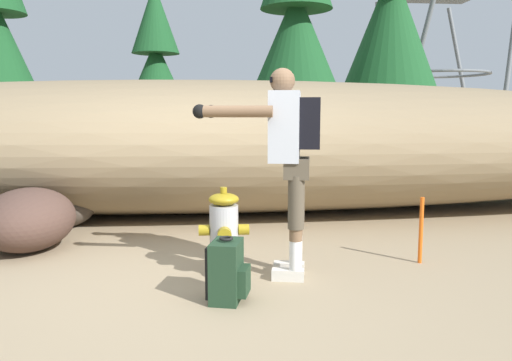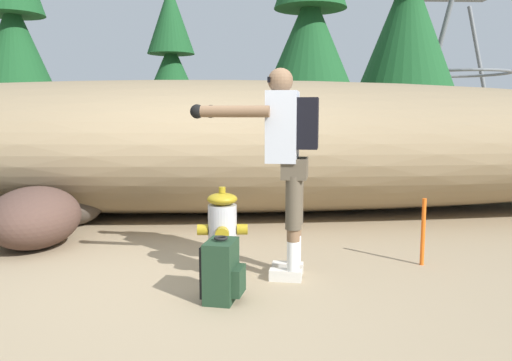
{
  "view_description": "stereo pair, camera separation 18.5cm",
  "coord_description": "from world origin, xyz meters",
  "px_view_note": "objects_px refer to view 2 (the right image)",
  "views": [
    {
      "loc": [
        0.15,
        -3.83,
        1.35
      ],
      "look_at": [
        0.53,
        0.6,
        0.75
      ],
      "focal_mm": 35.58,
      "sensor_mm": 36.0,
      "label": 1
    },
    {
      "loc": [
        0.33,
        -3.84,
        1.35
      ],
      "look_at": [
        0.53,
        0.6,
        0.75
      ],
      "focal_mm": 35.58,
      "sensor_mm": 36.0,
      "label": 2
    }
  ],
  "objects_px": {
    "fire_hydrant": "(222,235)",
    "utility_worker": "(284,147)",
    "boulder_small": "(72,205)",
    "survey_stake": "(423,232)",
    "spare_backpack": "(222,271)",
    "boulder_large": "(35,217)"
  },
  "relations": [
    {
      "from": "fire_hydrant",
      "to": "utility_worker",
      "type": "xyz_separation_m",
      "value": [
        0.5,
        -0.1,
        0.74
      ]
    },
    {
      "from": "fire_hydrant",
      "to": "boulder_small",
      "type": "relative_size",
      "value": 1.02
    },
    {
      "from": "survey_stake",
      "to": "spare_backpack",
      "type": "bearing_deg",
      "value": -156.24
    },
    {
      "from": "fire_hydrant",
      "to": "boulder_small",
      "type": "xyz_separation_m",
      "value": [
        -1.85,
        1.96,
        -0.1
      ]
    },
    {
      "from": "boulder_small",
      "to": "survey_stake",
      "type": "relative_size",
      "value": 1.2
    },
    {
      "from": "boulder_large",
      "to": "survey_stake",
      "type": "height_order",
      "value": "boulder_large"
    },
    {
      "from": "utility_worker",
      "to": "survey_stake",
      "type": "bearing_deg",
      "value": -156.82
    },
    {
      "from": "boulder_large",
      "to": "survey_stake",
      "type": "xyz_separation_m",
      "value": [
        3.66,
        -0.75,
        -0.01
      ]
    },
    {
      "from": "boulder_small",
      "to": "survey_stake",
      "type": "xyz_separation_m",
      "value": [
        3.61,
        -1.79,
        0.06
      ]
    },
    {
      "from": "utility_worker",
      "to": "survey_stake",
      "type": "relative_size",
      "value": 2.83
    },
    {
      "from": "boulder_small",
      "to": "fire_hydrant",
      "type": "bearing_deg",
      "value": -46.7
    },
    {
      "from": "fire_hydrant",
      "to": "survey_stake",
      "type": "height_order",
      "value": "fire_hydrant"
    },
    {
      "from": "fire_hydrant",
      "to": "boulder_small",
      "type": "distance_m",
      "value": 2.69
    },
    {
      "from": "survey_stake",
      "to": "boulder_large",
      "type": "bearing_deg",
      "value": 168.42
    },
    {
      "from": "fire_hydrant",
      "to": "survey_stake",
      "type": "bearing_deg",
      "value": 5.54
    },
    {
      "from": "spare_backpack",
      "to": "boulder_small",
      "type": "height_order",
      "value": "boulder_small"
    },
    {
      "from": "utility_worker",
      "to": "boulder_large",
      "type": "distance_m",
      "value": 2.71
    },
    {
      "from": "spare_backpack",
      "to": "survey_stake",
      "type": "xyz_separation_m",
      "value": [
        1.76,
        0.77,
        0.08
      ]
    },
    {
      "from": "utility_worker",
      "to": "spare_backpack",
      "type": "height_order",
      "value": "utility_worker"
    },
    {
      "from": "boulder_large",
      "to": "survey_stake",
      "type": "relative_size",
      "value": 1.82
    },
    {
      "from": "survey_stake",
      "to": "utility_worker",
      "type": "bearing_deg",
      "value": -168.09
    },
    {
      "from": "fire_hydrant",
      "to": "boulder_large",
      "type": "relative_size",
      "value": 0.68
    }
  ]
}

